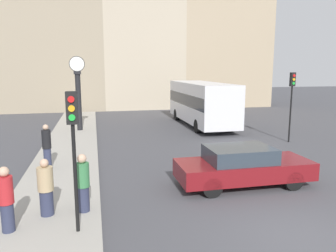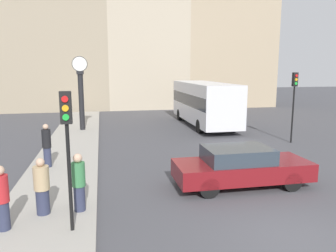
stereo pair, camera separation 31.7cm
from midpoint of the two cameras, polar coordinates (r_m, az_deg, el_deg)
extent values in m
plane|color=#47474C|center=(9.15, 21.88, -17.49)|extent=(120.00, 120.00, 0.00)
cube|color=#A39E93|center=(18.38, -15.85, -3.08)|extent=(2.77, 26.35, 0.15)
cube|color=gray|center=(35.25, -19.13, 17.94)|extent=(10.17, 5.00, 18.62)
cube|color=#B7A88E|center=(35.18, -3.49, 16.25)|extent=(8.07, 5.00, 15.93)
cube|color=tan|center=(37.52, 10.59, 16.53)|extent=(9.62, 5.00, 16.98)
cube|color=maroon|center=(11.95, 13.50, -7.42)|extent=(4.74, 1.82, 0.62)
cube|color=#2D3842|center=(11.71, 12.76, -4.86)|extent=(2.28, 1.64, 0.51)
cylinder|color=black|center=(13.35, 17.77, -6.93)|extent=(0.67, 0.22, 0.67)
cylinder|color=black|center=(12.06, 21.50, -8.98)|extent=(0.67, 0.22, 0.67)
cylinder|color=black|center=(12.22, 5.52, -8.06)|extent=(0.67, 0.22, 0.67)
cylinder|color=black|center=(10.79, 8.04, -10.60)|extent=(0.67, 0.22, 0.67)
cube|color=silver|center=(23.88, 6.67, 4.21)|extent=(2.55, 8.85, 2.75)
cube|color=#1E232D|center=(23.86, 6.68, 4.67)|extent=(2.58, 8.68, 0.81)
cylinder|color=black|center=(26.97, 7.10, 2.11)|extent=(0.28, 0.90, 0.90)
cylinder|color=black|center=(26.34, 2.41, 1.99)|extent=(0.28, 0.90, 0.90)
cylinder|color=black|center=(21.90, 11.66, 0.15)|extent=(0.28, 0.90, 0.90)
cylinder|color=black|center=(21.12, 5.99, -0.05)|extent=(0.28, 0.90, 0.90)
cylinder|color=black|center=(8.31, -15.70, -8.77)|extent=(0.09, 0.09, 2.68)
cube|color=black|center=(7.93, -16.28, 3.09)|extent=(0.26, 0.20, 0.76)
cylinder|color=red|center=(7.79, -16.42, 4.51)|extent=(0.15, 0.04, 0.15)
cylinder|color=orange|center=(7.82, -16.35, 2.99)|extent=(0.15, 0.04, 0.15)
cylinder|color=green|center=(7.84, -16.27, 1.47)|extent=(0.15, 0.04, 0.15)
cylinder|color=black|center=(19.50, 21.32, 1.81)|extent=(0.09, 0.09, 3.14)
cube|color=black|center=(19.34, 21.69, 7.54)|extent=(0.26, 0.20, 0.76)
cylinder|color=red|center=(19.23, 21.92, 8.14)|extent=(0.15, 0.04, 0.15)
cylinder|color=orange|center=(19.24, 21.88, 7.52)|extent=(0.15, 0.04, 0.15)
cylinder|color=green|center=(19.25, 21.84, 6.90)|extent=(0.15, 0.04, 0.15)
cylinder|color=black|center=(21.93, -14.44, 4.02)|extent=(0.33, 0.33, 3.60)
cube|color=black|center=(21.83, -14.66, 8.98)|extent=(0.43, 0.43, 0.20)
cylinder|color=black|center=(21.83, -14.73, 10.42)|extent=(0.97, 0.04, 0.97)
cylinder|color=white|center=(21.83, -14.73, 10.42)|extent=(0.90, 0.06, 0.90)
cylinder|color=#2D334C|center=(14.17, -19.64, -5.15)|extent=(0.30, 0.30, 0.80)
cylinder|color=black|center=(14.00, -19.82, -2.08)|extent=(0.35, 0.35, 0.75)
sphere|color=tan|center=(13.91, -19.94, -0.13)|extent=(0.22, 0.22, 0.22)
cylinder|color=#2D334C|center=(9.79, -20.07, -12.26)|extent=(0.35, 0.35, 0.70)
cylinder|color=tan|center=(9.56, -20.32, -8.49)|extent=(0.42, 0.42, 0.65)
sphere|color=tan|center=(9.44, -20.48, -5.94)|extent=(0.23, 0.23, 0.23)
cylinder|color=#2D334C|center=(9.70, -14.23, -12.09)|extent=(0.31, 0.31, 0.72)
cylinder|color=#387A47|center=(9.46, -14.41, -8.15)|extent=(0.37, 0.37, 0.68)
sphere|color=tan|center=(9.33, -14.53, -5.43)|extent=(0.25, 0.25, 0.25)
cylinder|color=#2D334C|center=(9.26, -25.87, -13.89)|extent=(0.31, 0.31, 0.73)
cylinder|color=red|center=(9.02, -26.21, -9.79)|extent=(0.36, 0.36, 0.68)
camera|label=1|loc=(0.16, -89.39, 0.11)|focal=35.00mm
camera|label=2|loc=(0.16, 90.61, -0.11)|focal=35.00mm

